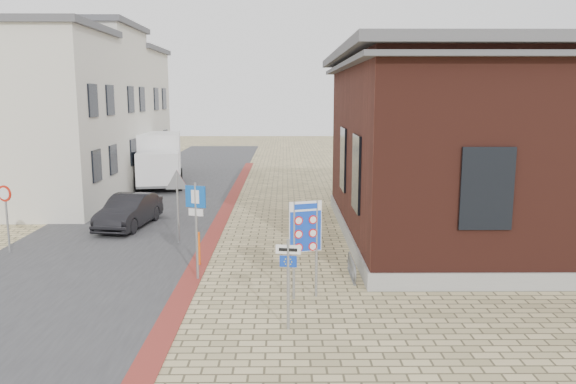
# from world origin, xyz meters

# --- Properties ---
(ground) EXTENTS (120.00, 120.00, 0.00)m
(ground) POSITION_xyz_m (0.00, 0.00, 0.00)
(ground) COLOR tan
(ground) RESTS_ON ground
(road_strip) EXTENTS (7.00, 60.00, 0.02)m
(road_strip) POSITION_xyz_m (-5.50, 15.00, 0.01)
(road_strip) COLOR #38383A
(road_strip) RESTS_ON ground
(curb_strip) EXTENTS (0.60, 40.00, 0.02)m
(curb_strip) POSITION_xyz_m (-2.00, 10.00, 0.01)
(curb_strip) COLOR maroon
(curb_strip) RESTS_ON ground
(brick_building) EXTENTS (13.00, 13.00, 6.80)m
(brick_building) POSITION_xyz_m (8.99, 7.00, 3.49)
(brick_building) COLOR gray
(brick_building) RESTS_ON ground
(townhouse_near) EXTENTS (7.40, 6.40, 8.30)m
(townhouse_near) POSITION_xyz_m (-10.99, 12.00, 4.17)
(townhouse_near) COLOR beige
(townhouse_near) RESTS_ON ground
(townhouse_mid) EXTENTS (7.40, 6.40, 9.10)m
(townhouse_mid) POSITION_xyz_m (-10.99, 18.00, 4.57)
(townhouse_mid) COLOR beige
(townhouse_mid) RESTS_ON ground
(townhouse_far) EXTENTS (7.40, 6.40, 8.30)m
(townhouse_far) POSITION_xyz_m (-10.99, 24.00, 4.17)
(townhouse_far) COLOR beige
(townhouse_far) RESTS_ON ground
(bike_rack) EXTENTS (0.08, 1.80, 0.60)m
(bike_rack) POSITION_xyz_m (2.65, 2.20, 0.26)
(bike_rack) COLOR slate
(bike_rack) RESTS_ON ground
(sedan) EXTENTS (1.93, 4.14, 1.31)m
(sedan) POSITION_xyz_m (-5.51, 8.49, 0.66)
(sedan) COLOR black
(sedan) RESTS_ON ground
(box_truck) EXTENTS (3.23, 6.10, 3.03)m
(box_truck) POSITION_xyz_m (-6.53, 18.88, 1.57)
(box_truck) COLOR slate
(box_truck) RESTS_ON ground
(border_sign) EXTENTS (0.85, 0.31, 2.56)m
(border_sign) POSITION_xyz_m (1.23, 0.50, 1.83)
(border_sign) COLOR gray
(border_sign) RESTS_ON ground
(essen_sign) EXTENTS (0.56, 0.13, 2.08)m
(essen_sign) POSITION_xyz_m (0.77, -1.50, 1.35)
(essen_sign) COLOR gray
(essen_sign) RESTS_ON ground
(parking_sign) EXTENTS (0.59, 0.25, 2.81)m
(parking_sign) POSITION_xyz_m (-1.80, 2.00, 1.94)
(parking_sign) COLOR gray
(parking_sign) RESTS_ON ground
(yield_sign) EXTENTS (0.92, 0.18, 2.60)m
(yield_sign) POSITION_xyz_m (-3.08, 6.00, 1.99)
(yield_sign) COLOR gray
(yield_sign) RESTS_ON ground
(speed_sign) EXTENTS (0.52, 0.20, 2.31)m
(speed_sign) POSITION_xyz_m (-8.50, 4.74, 1.54)
(speed_sign) COLOR gray
(speed_sign) RESTS_ON ground
(bollard) EXTENTS (0.11, 0.11, 1.06)m
(bollard) POSITION_xyz_m (-1.96, 3.34, 0.53)
(bollard) COLOR #FF5C0D
(bollard) RESTS_ON ground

